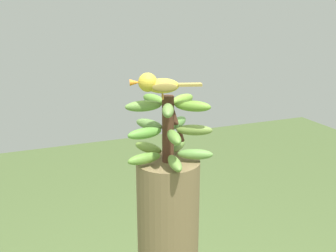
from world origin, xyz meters
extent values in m
cylinder|color=#4C2D1E|center=(0.00, 0.00, 1.37)|extent=(0.04, 0.04, 0.23)
ellipsoid|color=olive|center=(0.08, 0.04, 1.28)|extent=(0.13, 0.09, 0.04)
ellipsoid|color=olive|center=(-0.02, 0.09, 1.28)|extent=(0.06, 0.13, 0.04)
ellipsoid|color=olive|center=(-0.09, 0.01, 1.28)|extent=(0.13, 0.05, 0.04)
ellipsoid|color=#689946|center=(-0.04, -0.08, 1.28)|extent=(0.09, 0.13, 0.04)
ellipsoid|color=#6F9745|center=(0.07, -0.06, 1.28)|extent=(0.11, 0.11, 0.04)
ellipsoid|color=olive|center=(-0.09, 0.01, 1.37)|extent=(0.13, 0.06, 0.04)
ellipsoid|color=olive|center=(-0.04, -0.08, 1.37)|extent=(0.09, 0.13, 0.04)
ellipsoid|color=#619447|center=(0.06, -0.06, 1.37)|extent=(0.11, 0.11, 0.04)
ellipsoid|color=#658E45|center=(0.08, 0.04, 1.37)|extent=(0.13, 0.09, 0.04)
ellipsoid|color=#5D9B3A|center=(-0.01, 0.09, 1.37)|extent=(0.05, 0.13, 0.04)
ellipsoid|color=olive|center=(0.01, 0.08, 1.46)|extent=(0.05, 0.12, 0.04)
ellipsoid|color=olive|center=(-0.08, 0.03, 1.46)|extent=(0.13, 0.08, 0.04)
ellipsoid|color=olive|center=(-0.05, -0.06, 1.46)|extent=(0.11, 0.12, 0.04)
ellipsoid|color=olive|center=(0.04, -0.07, 1.46)|extent=(0.10, 0.12, 0.04)
ellipsoid|color=#5C9034|center=(0.08, 0.02, 1.46)|extent=(0.13, 0.06, 0.04)
cone|color=#4C2D1E|center=(0.04, -0.04, 1.40)|extent=(0.04, 0.04, 0.06)
cone|color=#4C2D1E|center=(0.01, -0.05, 1.35)|extent=(0.04, 0.04, 0.06)
cylinder|color=#C68933|center=(-0.02, 0.03, 1.49)|extent=(0.00, 0.00, 0.02)
cylinder|color=#C68933|center=(-0.05, 0.04, 1.49)|extent=(0.01, 0.01, 0.02)
ellipsoid|color=gold|center=(-0.03, 0.03, 1.52)|extent=(0.08, 0.12, 0.05)
ellipsoid|color=olive|center=(-0.01, 0.02, 1.52)|extent=(0.03, 0.08, 0.03)
ellipsoid|color=olive|center=(-0.06, 0.03, 1.52)|extent=(0.03, 0.08, 0.03)
cube|color=olive|center=(-0.06, -0.05, 1.53)|extent=(0.05, 0.08, 0.01)
sphere|color=gold|center=(-0.02, 0.08, 1.54)|extent=(0.06, 0.06, 0.06)
sphere|color=black|center=(-0.04, 0.09, 1.54)|extent=(0.01, 0.01, 0.01)
cone|color=orange|center=(-0.01, 0.11, 1.54)|extent=(0.03, 0.04, 0.02)
camera|label=1|loc=(-1.23, 0.49, 1.77)|focal=43.79mm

